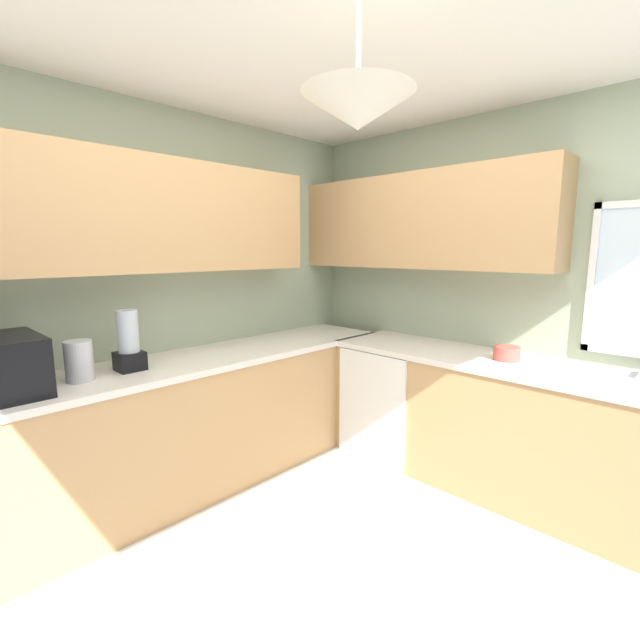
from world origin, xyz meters
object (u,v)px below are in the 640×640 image
dishwasher (393,399)px  bowl (507,353)px  blender_appliance (129,343)px  kettle (79,361)px

dishwasher → bowl: size_ratio=5.12×
bowl → blender_appliance: blender_appliance is taller
dishwasher → blender_appliance: (-0.66, -1.76, 0.63)m
dishwasher → bowl: 0.99m
kettle → blender_appliance: bearing=94.1°
dishwasher → bowl: bearing=2.0°
kettle → blender_appliance: 0.28m
bowl → blender_appliance: bearing=-130.0°
bowl → blender_appliance: 2.34m
kettle → bowl: size_ratio=1.35×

